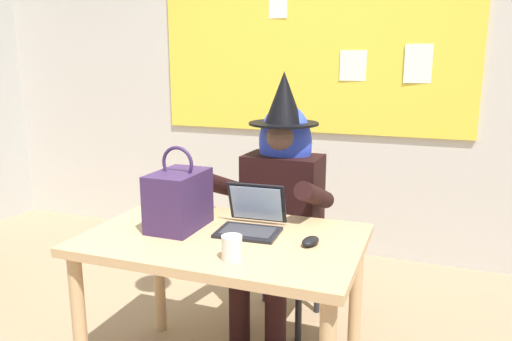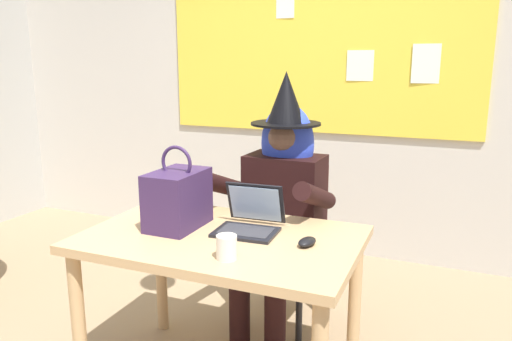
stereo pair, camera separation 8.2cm
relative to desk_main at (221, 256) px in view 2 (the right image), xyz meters
The scene contains 8 objects.
wall_back_bulletin 1.99m from the desk_main, 93.69° to the left, with size 5.87×2.05×2.63m.
desk_main is the anchor object (origin of this frame).
chair_at_desk 0.76m from the desk_main, 85.79° to the left, with size 0.44×0.44×0.91m.
person_costumed 0.64m from the desk_main, 85.48° to the left, with size 0.60×0.66×1.43m.
laptop 0.20m from the desk_main, 49.93° to the left, with size 0.29×0.28×0.20m.
computer_mouse 0.40m from the desk_main, ahead, with size 0.06×0.10×0.03m, color black.
handbag 0.33m from the desk_main, behind, with size 0.20×0.30×0.38m.
coffee_mug 0.31m from the desk_main, 58.07° to the right, with size 0.08×0.08×0.10m, color silver.
Camera 2 is at (1.06, -1.68, 1.47)m, focal length 34.22 mm.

